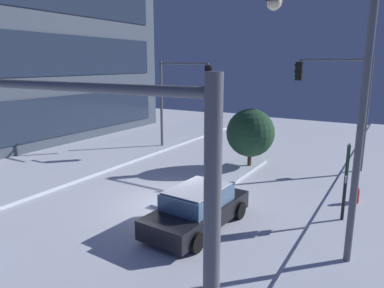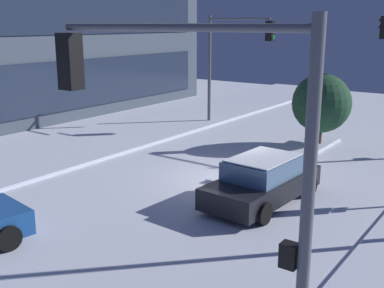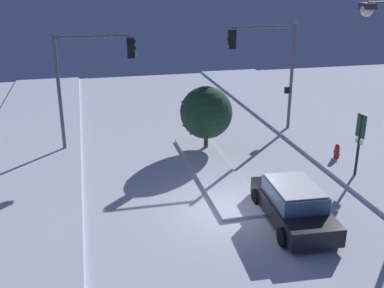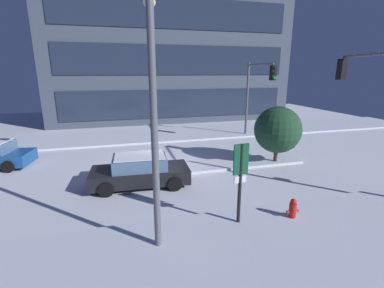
# 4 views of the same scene
# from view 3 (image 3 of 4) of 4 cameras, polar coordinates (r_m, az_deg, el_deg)

# --- Properties ---
(ground) EXTENTS (52.00, 52.00, 0.00)m
(ground) POSITION_cam_3_polar(r_m,az_deg,el_deg) (18.07, 4.67, -8.28)
(ground) COLOR silver
(curb_strip_far) EXTENTS (52.00, 5.20, 0.14)m
(curb_strip_far) POSITION_cam_3_polar(r_m,az_deg,el_deg) (17.60, -21.96, -10.42)
(curb_strip_far) COLOR silver
(curb_strip_far) RESTS_ON ground
(median_strip) EXTENTS (9.00, 1.80, 0.14)m
(median_strip) POSITION_cam_3_polar(r_m,az_deg,el_deg) (21.36, 2.63, -3.35)
(median_strip) COLOR silver
(median_strip) RESTS_ON ground
(car_near) EXTENTS (4.70, 2.28, 1.49)m
(car_near) POSITION_cam_3_polar(r_m,az_deg,el_deg) (17.40, 12.41, -7.27)
(car_near) COLOR black
(car_near) RESTS_ON ground
(traffic_light_corner_far_right) EXTENTS (0.32, 4.02, 5.96)m
(traffic_light_corner_far_right) POSITION_cam_3_polar(r_m,az_deg,el_deg) (23.72, -12.49, 8.93)
(traffic_light_corner_far_right) COLOR #565960
(traffic_light_corner_far_right) RESTS_ON ground
(traffic_light_corner_near_right) EXTENTS (0.32, 3.97, 6.15)m
(traffic_light_corner_near_right) POSITION_cam_3_polar(r_m,az_deg,el_deg) (26.15, 9.38, 10.25)
(traffic_light_corner_near_right) COLOR #565960
(traffic_light_corner_near_right) RESTS_ON ground
(fire_hydrant) EXTENTS (0.48, 0.26, 0.86)m
(fire_hydrant) POSITION_cam_3_polar(r_m,az_deg,el_deg) (23.63, 17.44, -1.02)
(fire_hydrant) COLOR red
(fire_hydrant) RESTS_ON ground
(parking_info_sign) EXTENTS (0.55, 0.12, 2.97)m
(parking_info_sign) POSITION_cam_3_polar(r_m,az_deg,el_deg) (21.42, 20.01, 0.73)
(parking_info_sign) COLOR black
(parking_info_sign) RESTS_ON ground
(decorated_tree_median) EXTENTS (2.68, 2.72, 3.35)m
(decorated_tree_median) POSITION_cam_3_polar(r_m,az_deg,el_deg) (23.46, 1.77, 3.90)
(decorated_tree_median) COLOR #473323
(decorated_tree_median) RESTS_ON ground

